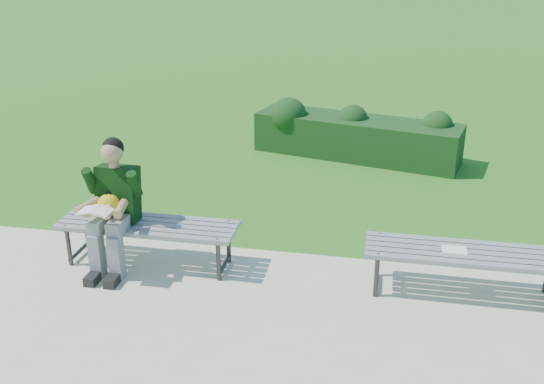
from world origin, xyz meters
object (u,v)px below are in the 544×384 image
at_px(hedge, 353,134).
at_px(seated_boy, 113,202).
at_px(bench_left, 148,228).
at_px(bench_right, 465,256).
at_px(paper_sheet, 454,250).

relative_size(hedge, seated_boy, 2.44).
relative_size(bench_left, seated_boy, 1.37).
bearing_deg(hedge, seated_boy, -117.77).
xyz_separation_m(hedge, bench_right, (1.28, -3.86, 0.06)).
xyz_separation_m(hedge, paper_sheet, (1.18, -3.86, 0.12)).
relative_size(hedge, paper_sheet, 14.38).
xyz_separation_m(bench_left, seated_boy, (-0.30, -0.09, 0.30)).
bearing_deg(hedge, paper_sheet, -73.06).
xyz_separation_m(seated_boy, paper_sheet, (3.26, 0.09, -0.24)).
height_order(hedge, paper_sheet, hedge).
bearing_deg(bench_right, paper_sheet, 180.00).
bearing_deg(seated_boy, bench_left, 17.11).
distance_m(hedge, seated_boy, 4.48).
bearing_deg(hedge, bench_left, -114.78).
height_order(bench_left, seated_boy, seated_boy).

